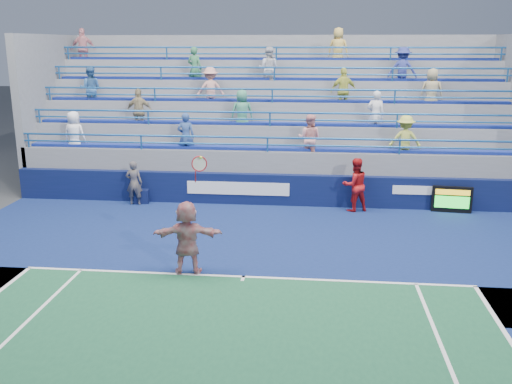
# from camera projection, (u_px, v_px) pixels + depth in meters

# --- Properties ---
(ground) EXTENTS (120.00, 120.00, 0.00)m
(ground) POSITION_uv_depth(u_px,v_px,m) (243.00, 278.00, 13.84)
(ground) COLOR #333538
(sponsor_wall) EXTENTS (18.00, 0.32, 1.10)m
(sponsor_wall) POSITION_uv_depth(u_px,v_px,m) (267.00, 189.00, 19.95)
(sponsor_wall) COLOR #0A143B
(sponsor_wall) RESTS_ON ground
(bleacher_stand) EXTENTS (18.00, 5.60, 6.13)m
(bleacher_stand) POSITION_uv_depth(u_px,v_px,m) (275.00, 143.00, 23.32)
(bleacher_stand) COLOR slate
(bleacher_stand) RESTS_ON ground
(serve_speed_board) EXTENTS (1.31, 0.27, 0.90)m
(serve_speed_board) POSITION_uv_depth(u_px,v_px,m) (452.00, 200.00, 19.03)
(serve_speed_board) COLOR black
(serve_speed_board) RESTS_ON ground
(judge_chair) EXTENTS (0.57, 0.57, 0.89)m
(judge_chair) POSITION_uv_depth(u_px,v_px,m) (142.00, 195.00, 20.25)
(judge_chair) COLOR #0B1238
(judge_chair) RESTS_ON ground
(tennis_player) EXTENTS (1.77, 0.75, 2.96)m
(tennis_player) POSITION_uv_depth(u_px,v_px,m) (187.00, 237.00, 13.88)
(tennis_player) COLOR silver
(tennis_player) RESTS_ON ground
(line_judge) EXTENTS (0.59, 0.41, 1.57)m
(line_judge) POSITION_uv_depth(u_px,v_px,m) (134.00, 183.00, 19.88)
(line_judge) COLOR #141A37
(line_judge) RESTS_ON ground
(ball_girl) EXTENTS (1.08, 0.97, 1.82)m
(ball_girl) POSITION_uv_depth(u_px,v_px,m) (355.00, 185.00, 19.10)
(ball_girl) COLOR #B61417
(ball_girl) RESTS_ON ground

